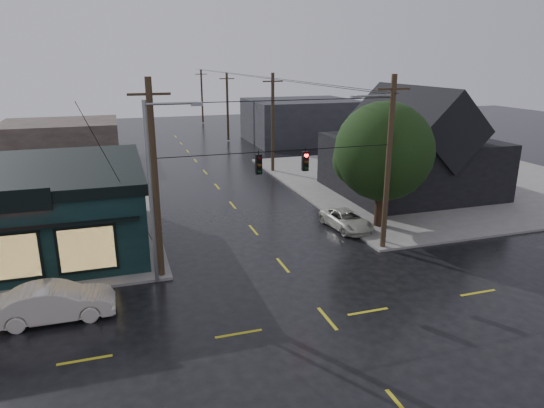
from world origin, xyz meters
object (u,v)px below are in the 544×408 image
object	(u,v)px
utility_pole_nw	(162,277)
utility_pole_ne	(382,249)
corner_tree	(384,152)
sedan_cream	(55,302)
suv_silver	(346,220)

from	to	relation	value
utility_pole_nw	utility_pole_ne	xyz separation A→B (m)	(13.00, 0.00, 0.00)
corner_tree	utility_pole_ne	bearing A→B (deg)	-116.43
utility_pole_nw	utility_pole_ne	bearing A→B (deg)	0.00
utility_pole_nw	sedan_cream	xyz separation A→B (m)	(-4.77, -2.92, 0.81)
corner_tree	utility_pole_nw	distance (m)	16.00
corner_tree	suv_silver	world-z (taller)	corner_tree
utility_pole_ne	suv_silver	xyz separation A→B (m)	(-0.50, 3.88, 0.62)
corner_tree	suv_silver	distance (m)	5.08
utility_pole_nw	utility_pole_ne	world-z (taller)	same
utility_pole_ne	suv_silver	world-z (taller)	utility_pole_ne
suv_silver	utility_pole_nw	bearing A→B (deg)	-168.11
utility_pole_ne	sedan_cream	size ratio (longest dim) A/B	2.07
utility_pole_nw	corner_tree	bearing A→B (deg)	13.33
sedan_cream	utility_pole_ne	bearing A→B (deg)	-80.46
utility_pole_nw	suv_silver	world-z (taller)	utility_pole_nw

